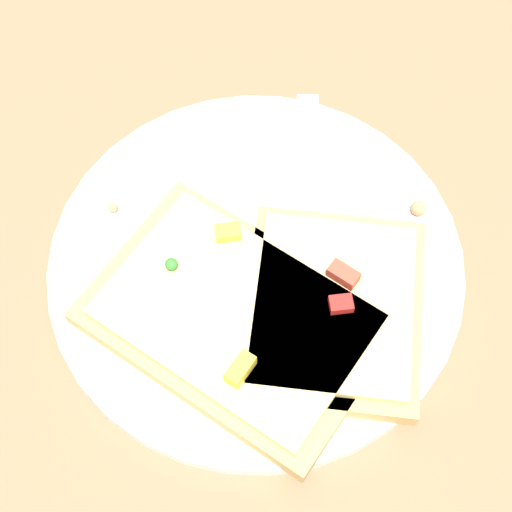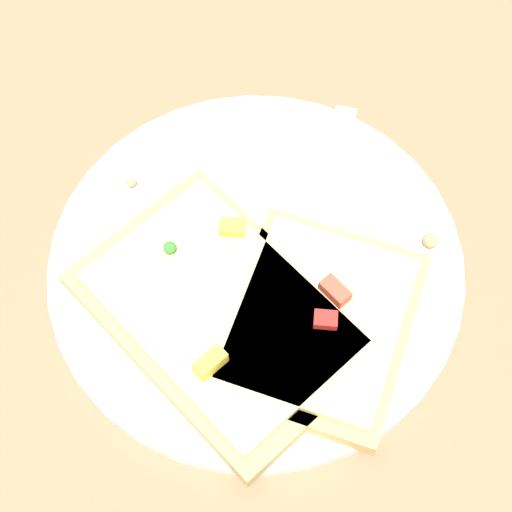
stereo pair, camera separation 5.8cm
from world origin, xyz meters
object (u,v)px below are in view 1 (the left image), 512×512
at_px(plate, 256,267).
at_px(knife, 308,204).
at_px(fork, 231,239).
at_px(pizza_slice_main, 236,319).
at_px(pizza_slice_corner, 333,308).

xyz_separation_m(plate, knife, (-0.01, -0.06, 0.01)).
height_order(fork, pizza_slice_main, pizza_slice_main).
xyz_separation_m(fork, pizza_slice_corner, (-0.09, 0.01, 0.01)).
relative_size(knife, pizza_slice_main, 1.05).
xyz_separation_m(plate, pizza_slice_corner, (-0.06, 0.01, 0.02)).
distance_m(knife, pizza_slice_main, 0.10).
height_order(pizza_slice_main, pizza_slice_corner, pizza_slice_main).
bearing_deg(fork, knife, 122.38).
bearing_deg(pizza_slice_corner, plate, 59.69).
bearing_deg(plate, pizza_slice_main, 104.11).
distance_m(fork, pizza_slice_corner, 0.09).
height_order(knife, pizza_slice_main, pizza_slice_main).
bearing_deg(fork, pizza_slice_corner, 55.66).
bearing_deg(plate, fork, -14.32).
bearing_deg(pizza_slice_corner, fork, 57.73).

